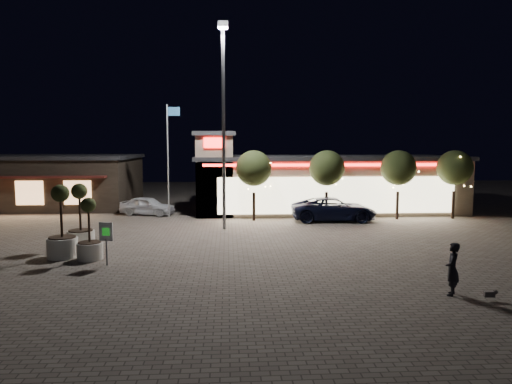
{
  "coord_description": "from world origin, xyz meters",
  "views": [
    {
      "loc": [
        2.22,
        -19.75,
        5.09
      ],
      "look_at": [
        3.83,
        6.0,
        2.47
      ],
      "focal_mm": 32.0,
      "sensor_mm": 36.0,
      "label": 1
    }
  ],
  "objects": [
    {
      "name": "ground",
      "position": [
        0.0,
        0.0,
        0.0
      ],
      "size": [
        90.0,
        90.0,
        0.0
      ],
      "primitive_type": "plane",
      "color": "#685E54",
      "rests_on": "ground"
    },
    {
      "name": "retail_building",
      "position": [
        9.51,
        15.82,
        2.21
      ],
      "size": [
        20.4,
        8.4,
        6.1
      ],
      "color": "gray",
      "rests_on": "ground"
    },
    {
      "name": "restaurant_building",
      "position": [
        -14.0,
        19.97,
        2.16
      ],
      "size": [
        16.4,
        11.0,
        4.3
      ],
      "color": "#382D23",
      "rests_on": "ground"
    },
    {
      "name": "floodlight_pole",
      "position": [
        2.0,
        8.0,
        7.02
      ],
      "size": [
        0.6,
        0.4,
        12.38
      ],
      "color": "gray",
      "rests_on": "ground"
    },
    {
      "name": "flagpole",
      "position": [
        -1.9,
        13.0,
        4.74
      ],
      "size": [
        0.95,
        0.1,
        8.0
      ],
      "color": "white",
      "rests_on": "ground"
    },
    {
      "name": "string_tree_a",
      "position": [
        4.0,
        11.0,
        3.56
      ],
      "size": [
        2.42,
        2.42,
        4.79
      ],
      "color": "#332319",
      "rests_on": "ground"
    },
    {
      "name": "string_tree_b",
      "position": [
        9.0,
        11.0,
        3.56
      ],
      "size": [
        2.42,
        2.42,
        4.79
      ],
      "color": "#332319",
      "rests_on": "ground"
    },
    {
      "name": "string_tree_c",
      "position": [
        14.0,
        11.0,
        3.56
      ],
      "size": [
        2.42,
        2.42,
        4.79
      ],
      "color": "#332319",
      "rests_on": "ground"
    },
    {
      "name": "string_tree_d",
      "position": [
        18.0,
        11.0,
        3.56
      ],
      "size": [
        2.42,
        2.42,
        4.79
      ],
      "color": "#332319",
      "rests_on": "ground"
    },
    {
      "name": "pickup_truck",
      "position": [
        9.43,
        10.59,
        0.8
      ],
      "size": [
        5.86,
        2.91,
        1.6
      ],
      "primitive_type": "imported",
      "rotation": [
        0.0,
        0.0,
        1.52
      ],
      "color": "black",
      "rests_on": "ground"
    },
    {
      "name": "white_sedan",
      "position": [
        -3.7,
        14.0,
        0.69
      ],
      "size": [
        4.32,
        2.74,
        1.37
      ],
      "primitive_type": "imported",
      "rotation": [
        0.0,
        0.0,
        1.27
      ],
      "color": "white",
      "rests_on": "ground"
    },
    {
      "name": "pedestrian",
      "position": [
        9.85,
        -5.02,
        0.91
      ],
      "size": [
        0.72,
        0.79,
        1.82
      ],
      "primitive_type": "imported",
      "rotation": [
        0.0,
        0.0,
        -2.12
      ],
      "color": "black",
      "rests_on": "ground"
    },
    {
      "name": "dog",
      "position": [
        10.87,
        -5.67,
        0.25
      ],
      "size": [
        0.47,
        0.17,
        0.25
      ],
      "color": "#59514C",
      "rests_on": "ground"
    },
    {
      "name": "planter_left",
      "position": [
        -5.07,
        3.03,
        1.01
      ],
      "size": [
        1.32,
        1.32,
        3.26
      ],
      "color": "silver",
      "rests_on": "ground"
    },
    {
      "name": "planter_mid",
      "position": [
        -5.34,
        1.25,
        1.03
      ],
      "size": [
        1.36,
        1.36,
        3.35
      ],
      "color": "silver",
      "rests_on": "ground"
    },
    {
      "name": "planter_right",
      "position": [
        -3.97,
        0.77,
        0.87
      ],
      "size": [
        1.14,
        1.14,
        2.8
      ],
      "color": "silver",
      "rests_on": "ground"
    },
    {
      "name": "valet_sign",
      "position": [
        -2.95,
        -0.31,
        1.3
      ],
      "size": [
        0.61,
        0.21,
        1.86
      ],
      "color": "gray",
      "rests_on": "ground"
    }
  ]
}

